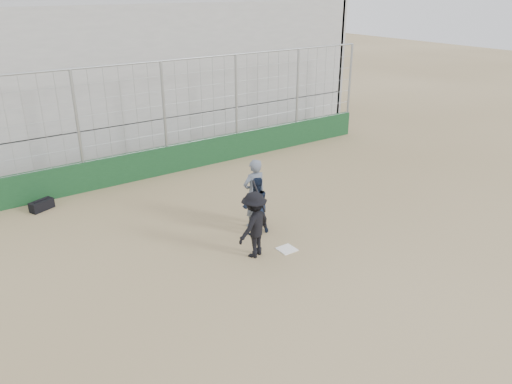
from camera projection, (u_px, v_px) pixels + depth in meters
ground at (287, 250)px, 12.99m from camera, size 90.00×90.00×0.00m
home_plate at (287, 249)px, 12.98m from camera, size 0.44×0.44×0.02m
backstop at (167, 148)px, 17.91m from camera, size 18.10×0.25×4.04m
bleachers at (112, 73)px, 20.89m from camera, size 20.25×6.70×6.98m
batter_at_plate at (254, 225)px, 12.40m from camera, size 1.27×1.00×1.88m
catcher_crouched at (256, 215)px, 13.62m from camera, size 0.85×0.69×1.12m
umpire at (254, 196)px, 13.96m from camera, size 0.73×0.48×1.79m
equipment_bag at (42, 205)px, 15.22m from camera, size 0.77×0.55×0.34m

